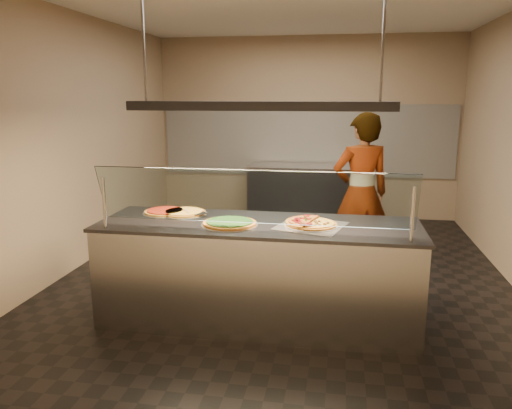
% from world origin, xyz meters
% --- Properties ---
extents(ground, '(5.00, 6.00, 0.02)m').
position_xyz_m(ground, '(0.00, 0.00, -0.01)').
color(ground, black).
rests_on(ground, ground).
extents(ceiling, '(5.00, 6.00, 0.02)m').
position_xyz_m(ceiling, '(0.00, 0.00, 3.01)').
color(ceiling, silver).
rests_on(ceiling, wall_back).
extents(wall_back, '(5.00, 0.02, 3.00)m').
position_xyz_m(wall_back, '(0.00, 3.01, 1.50)').
color(wall_back, '#9B8464').
rests_on(wall_back, ground).
extents(wall_front, '(5.00, 0.02, 3.00)m').
position_xyz_m(wall_front, '(0.00, -3.01, 1.50)').
color(wall_front, '#9B8464').
rests_on(wall_front, ground).
extents(wall_left, '(0.02, 6.00, 3.00)m').
position_xyz_m(wall_left, '(-2.51, 0.00, 1.50)').
color(wall_left, '#9B8464').
rests_on(wall_left, ground).
extents(tile_band, '(4.90, 0.02, 1.20)m').
position_xyz_m(tile_band, '(0.00, 2.98, 1.30)').
color(tile_band, silver).
rests_on(tile_band, wall_back).
extents(serving_counter, '(2.85, 0.94, 0.93)m').
position_xyz_m(serving_counter, '(-0.10, -1.26, 0.47)').
color(serving_counter, '#B7B7BC').
rests_on(serving_counter, ground).
extents(sneeze_guard, '(2.61, 0.18, 0.54)m').
position_xyz_m(sneeze_guard, '(-0.10, -1.60, 1.23)').
color(sneeze_guard, '#B7B7BC').
rests_on(sneeze_guard, serving_counter).
extents(perforated_tray, '(0.66, 0.66, 0.01)m').
position_xyz_m(perforated_tray, '(0.37, -1.30, 0.94)').
color(perforated_tray, silver).
rests_on(perforated_tray, serving_counter).
extents(half_pizza_pepperoni, '(0.34, 0.49, 0.05)m').
position_xyz_m(half_pizza_pepperoni, '(0.26, -1.30, 0.96)').
color(half_pizza_pepperoni, '#8E561A').
rests_on(half_pizza_pepperoni, perforated_tray).
extents(half_pizza_sausage, '(0.34, 0.49, 0.04)m').
position_xyz_m(half_pizza_sausage, '(0.47, -1.30, 0.96)').
color(half_pizza_sausage, '#8E561A').
rests_on(half_pizza_sausage, perforated_tray).
extents(pizza_spinach, '(0.50, 0.50, 0.03)m').
position_xyz_m(pizza_spinach, '(-0.34, -1.37, 0.95)').
color(pizza_spinach, silver).
rests_on(pizza_spinach, serving_counter).
extents(pizza_cheese, '(0.44, 0.44, 0.03)m').
position_xyz_m(pizza_cheese, '(-0.86, -1.03, 0.94)').
color(pizza_cheese, silver).
rests_on(pizza_cheese, serving_counter).
extents(pizza_tomato, '(0.43, 0.43, 0.03)m').
position_xyz_m(pizza_tomato, '(-1.05, -1.03, 0.94)').
color(pizza_tomato, silver).
rests_on(pizza_tomato, serving_counter).
extents(pizza_spatula, '(0.27, 0.18, 0.02)m').
position_xyz_m(pizza_spatula, '(-0.77, -1.07, 0.96)').
color(pizza_spatula, '#B7B7BC').
rests_on(pizza_spatula, pizza_spinach).
extents(prep_table, '(1.70, 0.74, 0.93)m').
position_xyz_m(prep_table, '(-0.03, 2.55, 0.47)').
color(prep_table, '#35353A').
rests_on(prep_table, ground).
extents(worker, '(0.79, 0.65, 1.86)m').
position_xyz_m(worker, '(0.84, 0.30, 0.93)').
color(worker, black).
rests_on(worker, ground).
extents(heat_lamp_housing, '(2.30, 0.18, 0.08)m').
position_xyz_m(heat_lamp_housing, '(-0.10, -1.26, 1.95)').
color(heat_lamp_housing, '#35353A').
rests_on(heat_lamp_housing, ceiling).
extents(lamp_rod_left, '(0.02, 0.02, 1.01)m').
position_xyz_m(lamp_rod_left, '(-1.10, -1.26, 2.50)').
color(lamp_rod_left, '#B7B7BC').
rests_on(lamp_rod_left, ceiling).
extents(lamp_rod_right, '(0.02, 0.02, 1.01)m').
position_xyz_m(lamp_rod_right, '(0.90, -1.26, 2.50)').
color(lamp_rod_right, '#B7B7BC').
rests_on(lamp_rod_right, ceiling).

